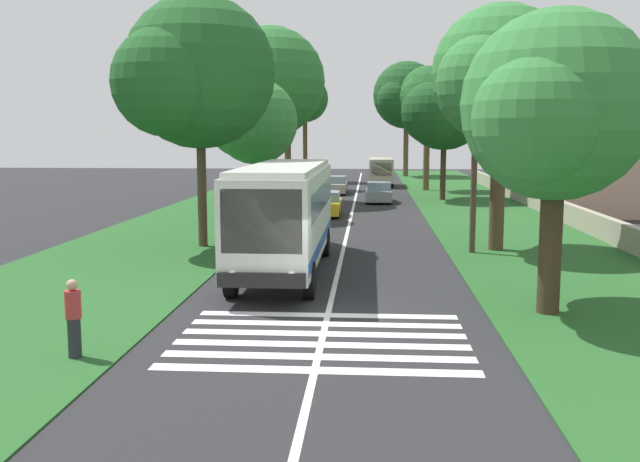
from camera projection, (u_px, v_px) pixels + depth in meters
ground at (328, 316)px, 19.05m from camera, size 160.00×160.00×0.00m
grass_verge_left at (175, 234)px, 34.44m from camera, size 120.00×8.00×0.04m
grass_verge_right at (524, 237)px, 33.31m from camera, size 120.00×8.00×0.04m
centre_line at (346, 236)px, 33.88m from camera, size 110.00×0.16×0.01m
coach_bus at (285, 211)px, 24.71m from camera, size 11.16×2.62×3.73m
zebra_crossing at (322, 339)px, 16.88m from camera, size 4.95×6.80×0.01m
trailing_car_0 at (325, 204)px, 42.18m from camera, size 4.30×1.78×1.43m
trailing_car_1 at (379, 193)px, 50.35m from camera, size 4.30×1.78×1.43m
trailing_car_2 at (336, 186)px, 57.45m from camera, size 4.30×1.78×1.43m
trailing_minibus_0 at (381, 169)px, 65.54m from camera, size 6.00×2.14×2.53m
roadside_tree_left_0 at (196, 78)px, 29.82m from camera, size 7.91×6.29×10.38m
roadside_tree_left_1 at (268, 84)px, 49.13m from camera, size 8.41×7.44×11.96m
roadside_tree_left_2 at (304, 100)px, 71.07m from camera, size 5.35×4.58×10.42m
roadside_tree_left_3 at (253, 124)px, 39.83m from camera, size 5.70×4.72×7.75m
roadside_tree_left_4 at (286, 97)px, 61.52m from camera, size 5.21×4.40×10.22m
roadside_tree_right_0 at (442, 110)px, 51.32m from camera, size 7.77×6.19×9.68m
roadside_tree_right_1 at (405, 97)px, 79.91m from camera, size 8.77×7.41×12.65m
roadside_tree_right_2 at (497, 79)px, 28.74m from camera, size 6.68×5.55×9.86m
roadside_tree_right_3 at (550, 112)px, 18.69m from camera, size 6.11×4.92×7.91m
roadside_tree_right_4 at (426, 95)px, 59.72m from camera, size 5.50×4.58×10.31m
utility_pole at (475, 156)px, 28.45m from camera, size 0.24×1.40×7.39m
roadside_wall at (570, 214)px, 37.95m from camera, size 70.00×0.40×1.06m
roadside_building at (629, 161)px, 43.64m from camera, size 8.67×10.10×6.19m
pedestrian at (74, 318)px, 15.28m from camera, size 0.34×0.34×1.69m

